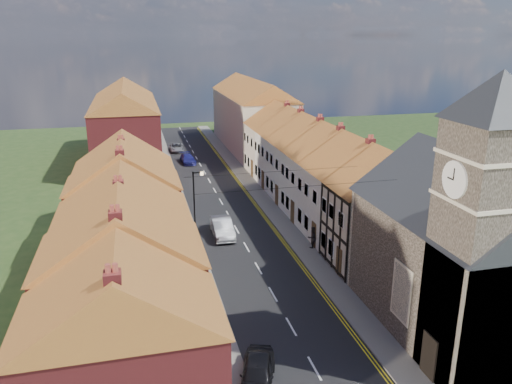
% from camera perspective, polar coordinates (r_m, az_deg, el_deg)
% --- Properties ---
extents(road, '(7.00, 90.00, 0.02)m').
position_cam_1_polar(road, '(51.96, -4.02, -1.11)').
color(road, black).
rests_on(road, ground).
extents(pavement_left, '(1.80, 90.00, 0.12)m').
position_cam_1_polar(pavement_left, '(51.43, -8.86, -1.42)').
color(pavement_left, gray).
rests_on(pavement_left, ground).
extents(pavement_right, '(1.80, 90.00, 0.12)m').
position_cam_1_polar(pavement_right, '(52.82, 0.68, -0.69)').
color(pavement_right, gray).
rests_on(pavement_right, ground).
extents(church, '(11.25, 14.25, 15.20)m').
position_cam_1_polar(church, '(30.02, 23.26, -4.81)').
color(church, black).
rests_on(church, ground).
extents(cottage_r_tudor, '(8.30, 5.20, 9.00)m').
position_cam_1_polar(cottage_r_tudor, '(37.80, 14.54, -1.72)').
color(cottage_r_tudor, '#B6B099').
rests_on(cottage_r_tudor, ground).
extents(cottage_r_white_near, '(8.30, 6.00, 9.00)m').
position_cam_1_polar(cottage_r_white_near, '(42.38, 11.20, 0.61)').
color(cottage_r_white_near, '#ACACA3').
rests_on(cottage_r_white_near, ground).
extents(cottage_r_cream_mid, '(8.30, 5.20, 9.00)m').
position_cam_1_polar(cottage_r_cream_mid, '(47.13, 8.48, 2.47)').
color(cottage_r_cream_mid, '#ACACA3').
rests_on(cottage_r_cream_mid, ground).
extents(cottage_r_pink, '(8.30, 6.00, 9.00)m').
position_cam_1_polar(cottage_r_pink, '(52.01, 6.25, 3.97)').
color(cottage_r_pink, '#ACACA3').
rests_on(cottage_r_pink, ground).
extents(cottage_r_white_far, '(8.30, 5.20, 9.00)m').
position_cam_1_polar(cottage_r_white_far, '(56.98, 4.41, 5.22)').
color(cottage_r_white_far, '#ACACA3').
rests_on(cottage_r_white_far, ground).
extents(cottage_r_cream_far, '(8.30, 6.00, 9.00)m').
position_cam_1_polar(cottage_r_cream_far, '(62.03, 2.86, 6.25)').
color(cottage_r_cream_far, '#B6B099').
rests_on(cottage_r_cream_far, ground).
extents(cottage_l_brick_near, '(8.30, 5.70, 8.80)m').
position_cam_1_polar(cottage_l_brick_near, '(22.02, -14.98, -16.71)').
color(cottage_l_brick_near, maroon).
rests_on(cottage_l_brick_near, ground).
extents(cottage_l_cream, '(8.30, 6.30, 9.10)m').
position_cam_1_polar(cottage_l_cream, '(26.97, -14.89, -9.61)').
color(cottage_l_cream, maroon).
rests_on(cottage_l_cream, ground).
extents(cottage_l_white, '(8.30, 6.90, 8.80)m').
position_cam_1_polar(cottage_l_white, '(32.88, -14.79, -4.85)').
color(cottage_l_white, '#B6B099').
rests_on(cottage_l_white, ground).
extents(cottage_l_brick_mid, '(8.30, 5.70, 9.10)m').
position_cam_1_polar(cottage_l_brick_mid, '(38.56, -14.76, -1.26)').
color(cottage_l_brick_mid, maroon).
rests_on(cottage_l_brick_mid, ground).
extents(cottage_l_pink, '(8.30, 6.30, 8.80)m').
position_cam_1_polar(cottage_l_pink, '(44.15, -14.70, 0.90)').
color(cottage_l_pink, '#ACACA3').
rests_on(cottage_l_pink, ground).
extents(block_right_far, '(8.30, 24.20, 10.50)m').
position_cam_1_polar(block_right_far, '(76.46, -0.44, 9.03)').
color(block_right_far, '#B6B099').
rests_on(block_right_far, ground).
extents(block_left_far, '(8.30, 24.20, 10.50)m').
position_cam_1_polar(block_left_far, '(69.50, -14.67, 7.61)').
color(block_left_far, maroon).
rests_on(block_left_far, ground).
extents(lamppost, '(0.88, 0.15, 6.00)m').
position_cam_1_polar(lamppost, '(40.94, -6.96, -1.16)').
color(lamppost, black).
rests_on(lamppost, pavement_left).
extents(car_near, '(2.85, 4.37, 1.38)m').
position_cam_1_polar(car_near, '(26.02, 0.15, -20.03)').
color(car_near, black).
rests_on(car_near, ground).
extents(car_mid, '(1.67, 4.69, 1.54)m').
position_cam_1_polar(car_mid, '(43.01, -3.91, -4.06)').
color(car_mid, gray).
rests_on(car_mid, ground).
extents(car_far, '(1.99, 4.28, 1.21)m').
position_cam_1_polar(car_far, '(68.00, -7.80, 3.77)').
color(car_far, navy).
rests_on(car_far, ground).
extents(car_distant, '(2.07, 4.30, 1.18)m').
position_cam_1_polar(car_distant, '(75.30, -9.02, 5.04)').
color(car_distant, '#919298').
rests_on(car_distant, ground).
extents(pedestrian_left, '(0.61, 0.41, 1.62)m').
position_cam_1_polar(pedestrian_left, '(35.57, -6.43, -8.66)').
color(pedestrian_left, black).
rests_on(pedestrian_left, pavement_left).
extents(pedestrian_right, '(0.99, 0.84, 1.77)m').
position_cam_1_polar(pedestrian_right, '(40.53, 6.47, -5.17)').
color(pedestrian_right, black).
rests_on(pedestrian_right, pavement_right).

